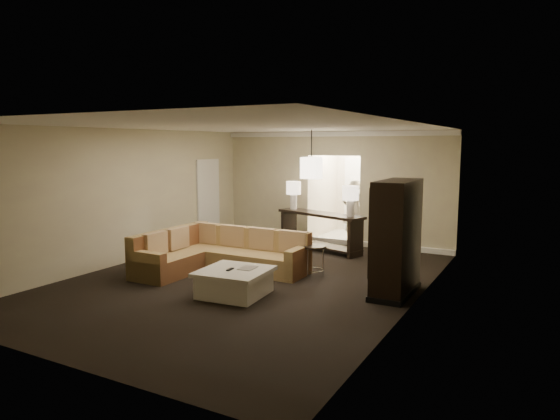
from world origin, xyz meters
The scene contains 19 objects.
ground centered at (0.00, 0.00, 0.00)m, with size 8.00×8.00×0.00m, color black.
wall_back centered at (0.00, 4.00, 1.40)m, with size 6.00×0.04×2.80m, color #BCAF8E.
wall_front centered at (0.00, -4.00, 1.40)m, with size 6.00×0.04×2.80m, color #BCAF8E.
wall_left centered at (-3.00, 0.00, 1.40)m, with size 0.04×8.00×2.80m, color #BCAF8E.
wall_right centered at (3.00, 0.00, 1.40)m, with size 0.04×8.00×2.80m, color #BCAF8E.
ceiling centered at (0.00, 0.00, 2.80)m, with size 6.00×8.00×0.02m, color white.
crown_molding centered at (0.00, 3.95, 2.73)m, with size 6.00×0.10×0.12m, color white.
baseboard centered at (0.00, 3.95, 0.06)m, with size 6.00×0.10×0.12m, color white.
side_door centered at (-2.97, 2.80, 1.05)m, with size 0.05×0.90×2.10m, color white.
foyer centered at (0.00, 5.34, 1.30)m, with size 1.44×2.02×2.80m.
sectional_sofa centered at (-0.89, 0.30, 0.33)m, with size 2.76×2.21×0.83m.
coffee_table centered at (0.28, -0.87, 0.22)m, with size 1.17×1.17×0.45m.
console_table centered at (0.08, 3.04, 0.53)m, with size 2.36×1.23×0.89m.
armoire centered at (2.59, 0.45, 0.91)m, with size 0.57×1.32×1.90m.
drink_table centered at (0.91, 0.91, 0.41)m, with size 0.46×0.46×0.58m.
table_lamp_left centered at (-0.77, 3.32, 1.35)m, with size 0.36×0.36×0.68m.
table_lamp_right centered at (0.93, 2.76, 1.35)m, with size 0.36×0.36×0.68m.
pendant_light centered at (0.00, 2.70, 1.95)m, with size 0.38×0.38×1.09m.
person centered at (0.45, 4.30, 0.89)m, with size 0.64×0.43×1.77m, color beige.
Camera 1 is at (4.77, -7.54, 2.48)m, focal length 32.00 mm.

